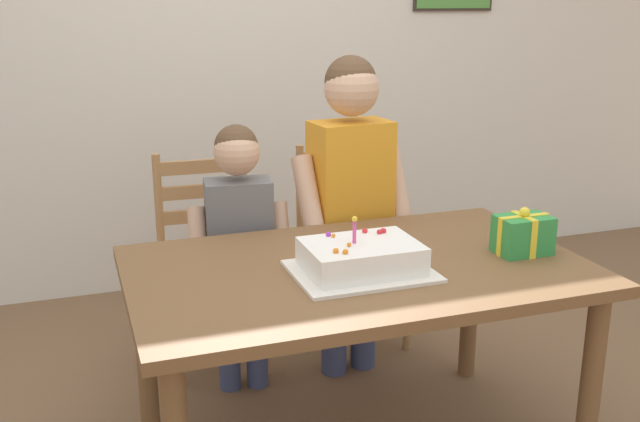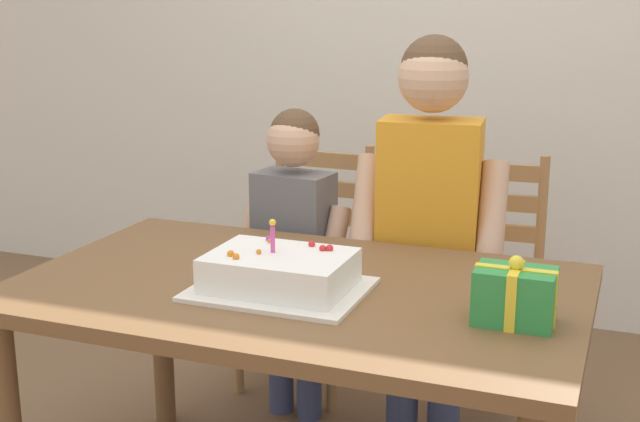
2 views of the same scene
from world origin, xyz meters
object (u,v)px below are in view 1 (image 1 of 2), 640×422
gift_box_red_large (523,235)px  child_older (351,187)px  child_younger (239,234)px  chair_left (209,259)px  chair_right (350,243)px  birthday_cake (361,259)px  dining_table (357,290)px

gift_box_red_large → child_older: bearing=118.8°
child_older → child_younger: child_older is taller
gift_box_red_large → chair_left: size_ratio=0.21×
chair_left → child_older: child_older is taller
gift_box_red_large → chair_right: chair_right is taller
birthday_cake → gift_box_red_large: birthday_cake is taller
dining_table → child_older: child_older is taller
chair_right → dining_table: bearing=-110.0°
birthday_cake → child_older: child_older is taller
chair_left → child_older: bearing=-30.0°
gift_box_red_large → child_younger: 1.08m
birthday_cake → child_younger: 0.72m
chair_left → child_older: 0.72m
birthday_cake → child_younger: bearing=109.9°
gift_box_red_large → chair_right: size_ratio=0.21×
chair_left → chair_right: 0.66m
dining_table → child_older: 0.66m
gift_box_red_large → child_older: size_ratio=0.14×
birthday_cake → gift_box_red_large: bearing=-0.4°
child_older → gift_box_red_large: bearing=-61.2°
chair_right → birthday_cake: bearing=-109.6°
chair_right → child_older: child_older is taller
chair_right → child_older: 0.49m
chair_left → child_older: (0.54, -0.31, 0.36)m
child_older → child_younger: bearing=179.9°
birthday_cake → chair_left: chair_left is taller
chair_left → child_younger: child_younger is taller
gift_box_red_large → child_younger: size_ratio=0.17×
birthday_cake → dining_table: bearing=75.3°
chair_right → chair_left: bearing=180.0°
birthday_cake → chair_right: bearing=70.4°
child_older → chair_left: bearing=150.0°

